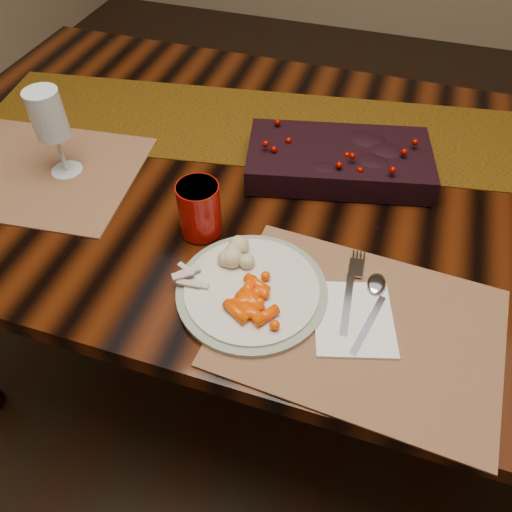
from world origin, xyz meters
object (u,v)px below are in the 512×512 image
(placemat_main, at_px, (360,327))
(baby_carrots, at_px, (246,297))
(centerpiece, at_px, (339,157))
(wine_glass, at_px, (54,134))
(dinner_plate, at_px, (252,290))
(mashed_potatoes, at_px, (238,250))
(dining_table, at_px, (292,289))
(napkin, at_px, (353,318))
(red_cup, at_px, (199,209))
(turkey_shreds, at_px, (188,274))

(placemat_main, relative_size, baby_carrots, 4.41)
(centerpiece, distance_m, placemat_main, 0.40)
(centerpiece, relative_size, wine_glass, 2.01)
(dinner_plate, relative_size, mashed_potatoes, 3.53)
(dining_table, distance_m, napkin, 0.53)
(mashed_potatoes, bearing_deg, placemat_main, -16.06)
(dinner_plate, relative_size, napkin, 1.74)
(napkin, bearing_deg, dinner_plate, 163.69)
(red_cup, bearing_deg, centerpiece, 50.75)
(centerpiece, bearing_deg, placemat_main, -73.03)
(dining_table, distance_m, baby_carrots, 0.54)
(mashed_potatoes, distance_m, wine_glass, 0.47)
(wine_glass, bearing_deg, mashed_potatoes, -17.64)
(dining_table, bearing_deg, turkey_shreds, -109.10)
(centerpiece, bearing_deg, wine_glass, -162.46)
(dinner_plate, bearing_deg, turkey_shreds, -173.42)
(mashed_potatoes, relative_size, wine_glass, 0.38)
(baby_carrots, bearing_deg, red_cup, 133.77)
(dinner_plate, relative_size, red_cup, 2.40)
(placemat_main, height_order, mashed_potatoes, mashed_potatoes)
(dining_table, xyz_separation_m, napkin, (0.17, -0.32, 0.38))
(turkey_shreds, height_order, red_cup, red_cup)
(dining_table, relative_size, dinner_plate, 6.97)
(dinner_plate, distance_m, red_cup, 0.19)
(placemat_main, xyz_separation_m, dinner_plate, (-0.19, 0.01, 0.01))
(dinner_plate, bearing_deg, mashed_potatoes, 128.45)
(dining_table, height_order, baby_carrots, baby_carrots)
(dining_table, height_order, napkin, napkin)
(napkin, distance_m, red_cup, 0.34)
(placemat_main, bearing_deg, dining_table, 122.02)
(baby_carrots, xyz_separation_m, mashed_potatoes, (-0.04, 0.09, 0.01))
(red_cup, relative_size, wine_glass, 0.57)
(centerpiece, bearing_deg, turkey_shreds, -115.28)
(centerpiece, bearing_deg, dinner_plate, -100.85)
(baby_carrots, height_order, wine_glass, wine_glass)
(centerpiece, bearing_deg, mashed_potatoes, -110.06)
(centerpiece, distance_m, baby_carrots, 0.41)
(mashed_potatoes, distance_m, red_cup, 0.11)
(turkey_shreds, bearing_deg, napkin, 2.33)
(centerpiece, bearing_deg, red_cup, -129.25)
(placemat_main, relative_size, mashed_potatoes, 6.10)
(mashed_potatoes, xyz_separation_m, turkey_shreds, (-0.07, -0.07, -0.01))
(dining_table, xyz_separation_m, placemat_main, (0.18, -0.33, 0.38))
(wine_glass, bearing_deg, centerpiece, 17.54)
(placemat_main, height_order, wine_glass, wine_glass)
(mashed_potatoes, bearing_deg, turkey_shreds, -134.05)
(baby_carrots, relative_size, napkin, 0.68)
(dinner_plate, distance_m, mashed_potatoes, 0.08)
(dinner_plate, bearing_deg, dining_table, 88.91)
(centerpiece, xyz_separation_m, placemat_main, (0.12, -0.38, -0.04))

